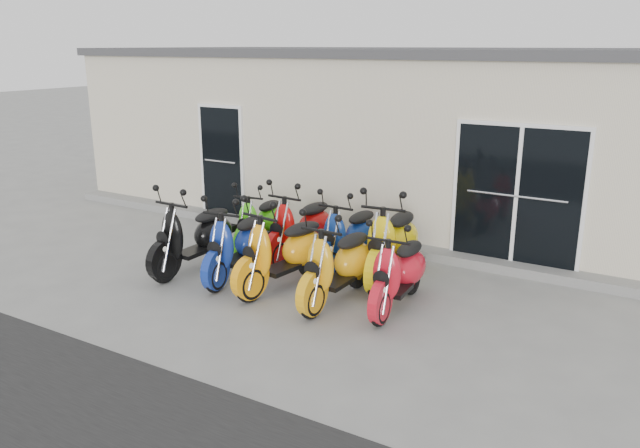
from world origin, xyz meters
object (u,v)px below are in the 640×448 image
(scooter_back_green, at_px, (260,214))
(scooter_back_blue, at_px, (349,227))
(scooter_front_blue, at_px, (237,235))
(scooter_front_black, at_px, (194,226))
(scooter_front_orange_b, at_px, (338,254))
(scooter_front_red, at_px, (399,262))
(scooter_back_red, at_px, (301,218))
(scooter_front_orange_a, at_px, (283,241))
(scooter_back_yellow, at_px, (393,232))

(scooter_back_green, distance_m, scooter_back_blue, 1.78)
(scooter_front_blue, bearing_deg, scooter_front_black, 177.76)
(scooter_front_orange_b, height_order, scooter_back_blue, scooter_front_orange_b)
(scooter_front_red, distance_m, scooter_back_red, 2.41)
(scooter_front_orange_a, height_order, scooter_back_yellow, scooter_back_yellow)
(scooter_front_red, height_order, scooter_back_red, scooter_back_red)
(scooter_front_red, xyz_separation_m, scooter_back_green, (-3.09, 1.12, -0.04))
(scooter_front_blue, height_order, scooter_back_green, scooter_front_blue)
(scooter_front_black, distance_m, scooter_front_red, 3.37)
(scooter_front_blue, distance_m, scooter_front_orange_b, 1.75)
(scooter_front_orange_a, bearing_deg, scooter_front_blue, -171.28)
(scooter_front_orange_b, xyz_separation_m, scooter_back_blue, (-0.50, 1.26, -0.02))
(scooter_front_orange_a, distance_m, scooter_front_red, 1.75)
(scooter_front_orange_a, height_order, scooter_back_red, scooter_front_orange_a)
(scooter_front_orange_a, distance_m, scooter_front_orange_b, 0.93)
(scooter_front_black, distance_m, scooter_front_blue, 0.80)
(scooter_front_orange_a, relative_size, scooter_back_red, 1.02)
(scooter_back_blue, bearing_deg, scooter_front_black, -146.00)
(scooter_back_red, xyz_separation_m, scooter_back_yellow, (1.66, -0.06, 0.05))
(scooter_back_yellow, bearing_deg, scooter_back_red, 171.96)
(scooter_front_black, height_order, scooter_front_red, scooter_front_black)
(scooter_front_orange_b, bearing_deg, scooter_back_yellow, 77.45)
(scooter_back_red, bearing_deg, scooter_front_orange_b, -39.16)
(scooter_front_orange_a, bearing_deg, scooter_back_red, 119.38)
(scooter_back_blue, bearing_deg, scooter_front_orange_b, -66.69)
(scooter_front_red, height_order, scooter_back_green, scooter_front_red)
(scooter_front_orange_a, distance_m, scooter_back_yellow, 1.65)
(scooter_front_orange_a, height_order, scooter_front_red, scooter_front_orange_a)
(scooter_back_blue, bearing_deg, scooter_front_blue, -133.88)
(scooter_front_orange_a, relative_size, scooter_back_green, 1.16)
(scooter_front_black, height_order, scooter_front_orange_a, scooter_front_orange_a)
(scooter_front_blue, height_order, scooter_back_blue, scooter_front_blue)
(scooter_front_orange_b, xyz_separation_m, scooter_front_red, (0.81, 0.21, -0.04))
(scooter_back_green, bearing_deg, scooter_front_blue, -75.98)
(scooter_back_green, bearing_deg, scooter_back_red, -15.32)
(scooter_front_blue, relative_size, scooter_front_red, 1.03)
(scooter_back_red, distance_m, scooter_back_blue, 0.88)
(scooter_front_orange_b, height_order, scooter_front_red, scooter_front_orange_b)
(scooter_back_red, height_order, scooter_back_yellow, scooter_back_yellow)
(scooter_front_red, bearing_deg, scooter_front_orange_b, -168.40)
(scooter_back_red, bearing_deg, scooter_front_black, -130.73)
(scooter_front_black, distance_m, scooter_front_orange_b, 2.55)
(scooter_front_black, bearing_deg, scooter_front_orange_a, 3.75)
(scooter_front_red, bearing_deg, scooter_front_black, -178.64)
(scooter_back_yellow, bearing_deg, scooter_front_black, -163.13)
(scooter_front_orange_b, relative_size, scooter_front_red, 1.05)
(scooter_front_blue, xyz_separation_m, scooter_back_green, (-0.53, 1.29, -0.06))
(scooter_back_green, height_order, scooter_back_yellow, scooter_back_yellow)
(scooter_front_blue, height_order, scooter_front_orange_b, scooter_front_orange_b)
(scooter_back_green, xyz_separation_m, scooter_back_yellow, (2.57, -0.18, 0.13))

